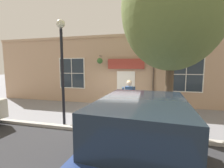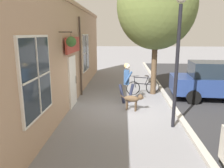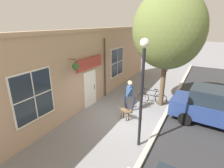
# 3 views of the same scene
# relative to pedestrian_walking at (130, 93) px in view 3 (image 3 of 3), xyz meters

# --- Properties ---
(ground_plane) EXTENTS (90.00, 90.00, 0.00)m
(ground_plane) POSITION_rel_pedestrian_walking_xyz_m (-0.10, -0.77, -1.06)
(ground_plane) COLOR gray
(storefront_facade) EXTENTS (0.95, 18.00, 4.33)m
(storefront_facade) POSITION_rel_pedestrian_walking_xyz_m (-2.44, -0.76, 1.11)
(storefront_facade) COLOR tan
(storefront_facade) RESTS_ON ground_plane
(pedestrian_walking) EXTENTS (0.71, 0.58, 1.76)m
(pedestrian_walking) POSITION_rel_pedestrian_walking_xyz_m (0.00, 0.00, 0.00)
(pedestrian_walking) COLOR #282D47
(pedestrian_walking) RESTS_ON ground_plane
(dog_on_leash) EXTENTS (0.98, 0.44, 0.71)m
(dog_on_leash) POSITION_rel_pedestrian_walking_xyz_m (0.25, -0.98, -0.59)
(dog_on_leash) COLOR brown
(dog_on_leash) RESTS_ON ground_plane
(street_tree_by_curb) EXTENTS (3.73, 3.36, 6.33)m
(street_tree_by_curb) POSITION_rel_pedestrian_walking_xyz_m (1.33, 1.54, 3.13)
(street_tree_by_curb) COLOR brown
(street_tree_by_curb) RESTS_ON ground_plane
(leaning_bicycle) EXTENTS (1.70, 0.45, 0.99)m
(leaning_bicycle) POSITION_rel_pedestrian_walking_xyz_m (0.84, 1.46, -0.69)
(leaning_bicycle) COLOR black
(leaning_bicycle) RESTS_ON ground_plane
(parked_car_mid_block) EXTENTS (4.41, 2.16, 1.75)m
(parked_car_mid_block) POSITION_rel_pedestrian_walking_xyz_m (4.22, 0.74, -0.19)
(parked_car_mid_block) COLOR navy
(parked_car_mid_block) RESTS_ON ground_plane
(street_lamp) EXTENTS (0.32, 0.32, 4.17)m
(street_lamp) POSITION_rel_pedestrian_walking_xyz_m (1.50, -2.48, 1.72)
(street_lamp) COLOR black
(street_lamp) RESTS_ON ground_plane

